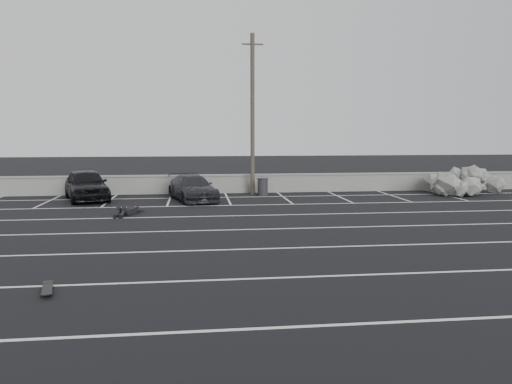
{
  "coord_description": "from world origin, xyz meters",
  "views": [
    {
      "loc": [
        -0.62,
        -14.31,
        3.41
      ],
      "look_at": [
        1.81,
        5.84,
        1.0
      ],
      "focal_mm": 35.0,
      "sensor_mm": 36.0,
      "label": 1
    }
  ],
  "objects": [
    {
      "name": "stall_lines",
      "position": [
        -0.08,
        4.41,
        0.0
      ],
      "size": [
        36.0,
        20.05,
        0.01
      ],
      "color": "silver",
      "rests_on": "ground"
    },
    {
      "name": "riprap_pile",
      "position": [
        14.0,
        11.84,
        0.57
      ],
      "size": [
        4.79,
        3.63,
        1.35
      ],
      "color": "gray",
      "rests_on": "ground"
    },
    {
      "name": "trash_bin",
      "position": [
        3.0,
        12.65,
        0.48
      ],
      "size": [
        0.69,
        0.69,
        0.94
      ],
      "rotation": [
        0.0,
        0.0,
        0.13
      ],
      "color": "#272729",
      "rests_on": "ground"
    },
    {
      "name": "car_left",
      "position": [
        -6.19,
        11.81,
        0.79
      ],
      "size": [
        3.27,
        4.99,
        1.58
      ],
      "primitive_type": "imported",
      "rotation": [
        0.0,
        0.0,
        0.33
      ],
      "color": "black",
      "rests_on": "ground"
    },
    {
      "name": "skateboard",
      "position": [
        -3.83,
        -3.5,
        0.08
      ],
      "size": [
        0.4,
        0.85,
        0.1
      ],
      "rotation": [
        0.0,
        0.0,
        0.24
      ],
      "color": "black",
      "rests_on": "ground"
    },
    {
      "name": "utility_pole",
      "position": [
        2.5,
        13.2,
        4.43
      ],
      "size": [
        1.17,
        0.23,
        8.76
      ],
      "color": "#4C4238",
      "rests_on": "ground"
    },
    {
      "name": "ground",
      "position": [
        0.0,
        0.0,
        0.0
      ],
      "size": [
        120.0,
        120.0,
        0.0
      ],
      "primitive_type": "plane",
      "color": "black",
      "rests_on": "ground"
    },
    {
      "name": "seawall",
      "position": [
        0.0,
        14.0,
        0.55
      ],
      "size": [
        50.0,
        0.45,
        1.06
      ],
      "color": "gray",
      "rests_on": "ground"
    },
    {
      "name": "person",
      "position": [
        -3.41,
        7.09,
        0.24
      ],
      "size": [
        2.31,
        2.95,
        0.48
      ],
      "primitive_type": null,
      "rotation": [
        0.0,
        0.0,
        -0.3
      ],
      "color": "black",
      "rests_on": "ground"
    },
    {
      "name": "car_right",
      "position": [
        -0.81,
        11.02,
        0.64
      ],
      "size": [
        2.92,
        4.73,
        1.28
      ],
      "primitive_type": "imported",
      "rotation": [
        0.0,
        0.0,
        0.27
      ],
      "color": "#232429",
      "rests_on": "ground"
    }
  ]
}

